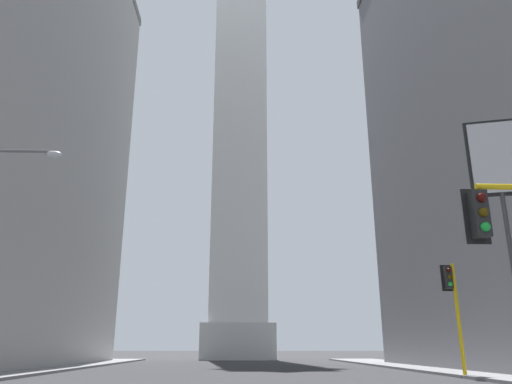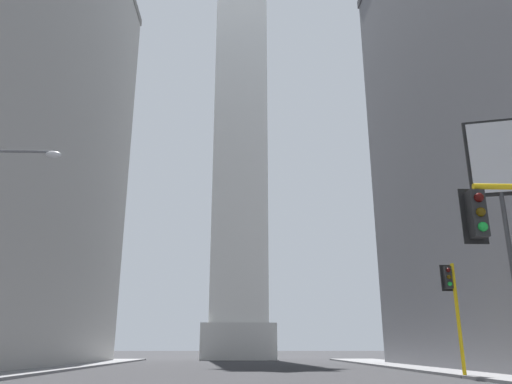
{
  "view_description": "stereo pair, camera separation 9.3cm",
  "coord_description": "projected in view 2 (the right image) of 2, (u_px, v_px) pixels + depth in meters",
  "views": [
    {
      "loc": [
        -0.28,
        -1.35,
        1.42
      ],
      "look_at": [
        1.06,
        32.69,
        12.03
      ],
      "focal_mm": 35.0,
      "sensor_mm": 36.0,
      "label": 1
    },
    {
      "loc": [
        -0.19,
        -1.36,
        1.42
      ],
      "look_at": [
        1.06,
        32.69,
        12.03
      ],
      "focal_mm": 35.0,
      "sensor_mm": 36.0,
      "label": 2
    }
  ],
  "objects": [
    {
      "name": "obelisk",
      "position": [
        241.0,
        100.0,
        69.21
      ],
      "size": [
        8.65,
        8.65,
        70.49
      ],
      "color": "silver",
      "rests_on": "ground_plane"
    },
    {
      "name": "traffic_light_mid_right",
      "position": [
        453.0,
        301.0,
        24.62
      ],
      "size": [
        0.77,
        0.5,
        5.45
      ],
      "color": "yellow",
      "rests_on": "ground_plane"
    }
  ]
}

